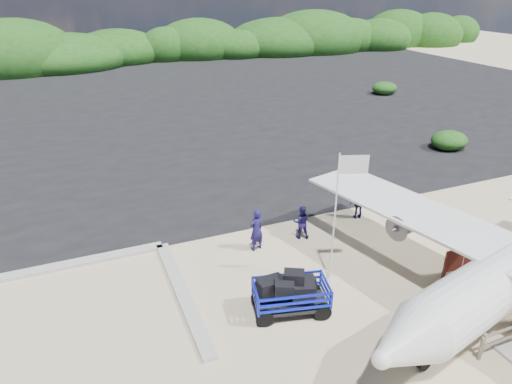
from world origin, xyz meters
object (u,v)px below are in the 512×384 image
flagpole (329,279)px  crew_b (301,222)px  signboard (459,280)px  crew_a (256,230)px  crew_c (359,203)px  aircraft_large (385,110)px  baggage_cart (290,312)px

flagpole → crew_b: size_ratio=3.33×
signboard → crew_a: crew_a is taller
crew_b → crew_c: 3.44m
aircraft_large → crew_c: bearing=36.2°
baggage_cart → aircraft_large: (19.60, 20.84, 0.00)m
flagpole → crew_c: flagpole is taller
crew_c → signboard: bearing=113.0°
baggage_cart → crew_c: (6.05, 4.88, 0.79)m
flagpole → aircraft_large: flagpole is taller
crew_c → aircraft_large: size_ratio=0.10×
flagpole → aircraft_large: bearing=48.7°
crew_a → crew_b: crew_a is taller
signboard → crew_a: 8.11m
crew_b → signboard: bearing=151.4°
signboard → aircraft_large: aircraft_large is taller
crew_c → crew_b: bearing=25.2°
aircraft_large → baggage_cart: bearing=33.3°
aircraft_large → signboard: bearing=45.9°
crew_c → aircraft_large: (13.55, 15.96, -0.79)m
crew_a → aircraft_large: 25.42m
crew_b → baggage_cart: bearing=81.0°
baggage_cart → crew_c: size_ratio=1.74×
crew_c → crew_a: bearing=23.1°
flagpole → crew_b: (0.44, 3.22, 0.77)m
signboard → crew_a: bearing=148.2°
baggage_cart → crew_a: crew_a is taller
crew_a → crew_c: 5.64m
signboard → crew_b: bearing=135.1°
signboard → crew_b: (-4.13, 5.14, 0.77)m
crew_a → crew_c: size_ratio=1.20×
baggage_cart → flagpole: flagpole is taller
aircraft_large → crew_a: bearing=27.6°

